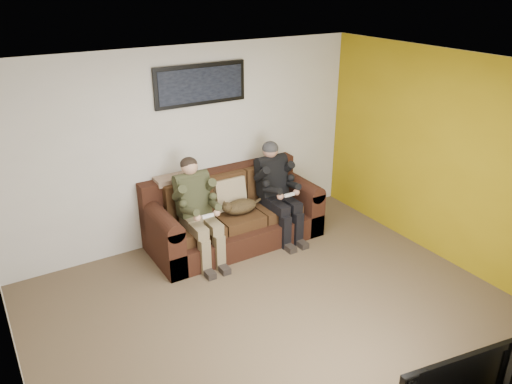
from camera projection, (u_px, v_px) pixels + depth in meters
floor at (283, 320)px, 5.32m from camera, size 5.00×5.00×0.00m
ceiling at (289, 74)px, 4.27m from camera, size 5.00×5.00×0.00m
wall_back at (189, 147)px, 6.55m from camera, size 5.00×0.00×5.00m
wall_front at (495, 348)px, 3.04m from camera, size 5.00×0.00×5.00m
wall_left at (1, 289)px, 3.61m from camera, size 0.00×4.50×4.50m
wall_right at (457, 163)px, 5.99m from camera, size 0.00×4.50×4.50m
accent_wall_right at (457, 163)px, 5.99m from camera, size 0.00×4.50×4.50m
sofa at (232, 216)px, 6.80m from camera, size 2.31×1.00×0.94m
throw_pillow at (230, 194)px, 6.71m from camera, size 0.44×0.21×0.44m
throw_blanket at (173, 179)px, 6.45m from camera, size 0.47×0.23×0.08m
person_left at (197, 205)px, 6.21m from camera, size 0.51×0.87×1.32m
person_right at (277, 185)px, 6.77m from camera, size 0.51×0.86×1.33m
cat at (239, 207)px, 6.59m from camera, size 0.66×0.26×0.24m
framed_poster at (201, 85)px, 6.30m from camera, size 1.25×0.05×0.52m
television at (448, 379)px, 3.52m from camera, size 1.02×0.30×0.58m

